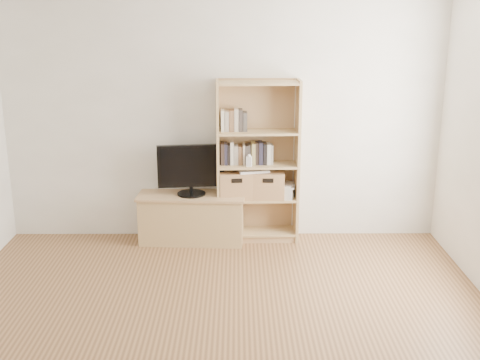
{
  "coord_description": "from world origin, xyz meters",
  "views": [
    {
      "loc": [
        0.14,
        -3.6,
        2.39
      ],
      "look_at": [
        0.17,
        1.9,
        0.78
      ],
      "focal_mm": 45.0,
      "sensor_mm": 36.0,
      "label": 1
    }
  ],
  "objects_px": {
    "basket_left": "(236,184)",
    "laptop": "(253,170)",
    "tv_stand": "(192,219)",
    "baby_monitor": "(249,161)",
    "television": "(191,170)",
    "basket_right": "(267,184)",
    "bookshelf": "(258,162)"
  },
  "relations": [
    {
      "from": "tv_stand",
      "to": "television",
      "type": "xyz_separation_m",
      "value": [
        0.0,
        0.0,
        0.53
      ]
    },
    {
      "from": "television",
      "to": "laptop",
      "type": "distance_m",
      "value": 0.64
    },
    {
      "from": "television",
      "to": "laptop",
      "type": "xyz_separation_m",
      "value": [
        0.63,
        0.04,
        -0.02
      ]
    },
    {
      "from": "bookshelf",
      "to": "television",
      "type": "xyz_separation_m",
      "value": [
        -0.68,
        -0.05,
        -0.07
      ]
    },
    {
      "from": "tv_stand",
      "to": "baby_monitor",
      "type": "relative_size",
      "value": 10.25
    },
    {
      "from": "baby_monitor",
      "to": "basket_right",
      "type": "height_order",
      "value": "baby_monitor"
    },
    {
      "from": "bookshelf",
      "to": "basket_left",
      "type": "bearing_deg",
      "value": -178.81
    },
    {
      "from": "television",
      "to": "laptop",
      "type": "bearing_deg",
      "value": -2.98
    },
    {
      "from": "baby_monitor",
      "to": "basket_right",
      "type": "relative_size",
      "value": 0.31
    },
    {
      "from": "basket_left",
      "to": "laptop",
      "type": "xyz_separation_m",
      "value": [
        0.18,
        0.0,
        0.15
      ]
    },
    {
      "from": "tv_stand",
      "to": "baby_monitor",
      "type": "bearing_deg",
      "value": -1.12
    },
    {
      "from": "tv_stand",
      "to": "television",
      "type": "bearing_deg",
      "value": 0.0
    },
    {
      "from": "baby_monitor",
      "to": "laptop",
      "type": "bearing_deg",
      "value": 77.4
    },
    {
      "from": "laptop",
      "to": "basket_right",
      "type": "bearing_deg",
      "value": -9.08
    },
    {
      "from": "tv_stand",
      "to": "basket_right",
      "type": "distance_m",
      "value": 0.87
    },
    {
      "from": "tv_stand",
      "to": "laptop",
      "type": "xyz_separation_m",
      "value": [
        0.63,
        0.04,
        0.52
      ]
    },
    {
      "from": "tv_stand",
      "to": "basket_right",
      "type": "height_order",
      "value": "basket_right"
    },
    {
      "from": "television",
      "to": "baby_monitor",
      "type": "relative_size",
      "value": 6.53
    },
    {
      "from": "television",
      "to": "basket_left",
      "type": "height_order",
      "value": "television"
    },
    {
      "from": "baby_monitor",
      "to": "basket_left",
      "type": "bearing_deg",
      "value": 160.75
    },
    {
      "from": "basket_left",
      "to": "basket_right",
      "type": "xyz_separation_m",
      "value": [
        0.33,
        0.01,
        -0.0
      ]
    },
    {
      "from": "tv_stand",
      "to": "basket_left",
      "type": "xyz_separation_m",
      "value": [
        0.46,
        0.04,
        0.36
      ]
    },
    {
      "from": "bookshelf",
      "to": "baby_monitor",
      "type": "xyz_separation_m",
      "value": [
        -0.09,
        -0.1,
        0.03
      ]
    },
    {
      "from": "tv_stand",
      "to": "bookshelf",
      "type": "bearing_deg",
      "value": 7.54
    },
    {
      "from": "bookshelf",
      "to": "baby_monitor",
      "type": "bearing_deg",
      "value": -135.0
    },
    {
      "from": "tv_stand",
      "to": "basket_left",
      "type": "distance_m",
      "value": 0.59
    },
    {
      "from": "tv_stand",
      "to": "laptop",
      "type": "bearing_deg",
      "value": 7.1
    },
    {
      "from": "television",
      "to": "baby_monitor",
      "type": "height_order",
      "value": "television"
    },
    {
      "from": "bookshelf",
      "to": "laptop",
      "type": "distance_m",
      "value": 0.09
    },
    {
      "from": "television",
      "to": "baby_monitor",
      "type": "bearing_deg",
      "value": -11.2
    },
    {
      "from": "tv_stand",
      "to": "baby_monitor",
      "type": "distance_m",
      "value": 0.86
    },
    {
      "from": "basket_right",
      "to": "laptop",
      "type": "distance_m",
      "value": 0.22
    }
  ]
}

